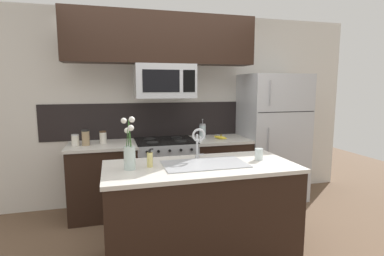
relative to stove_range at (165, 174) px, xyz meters
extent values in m
plane|color=brown|center=(0.00, -0.90, -0.46)|extent=(10.00, 10.00, 0.00)
cube|color=silver|center=(0.30, 0.38, 0.84)|extent=(5.20, 0.10, 2.60)
cube|color=black|center=(0.00, 0.32, 0.69)|extent=(3.13, 0.01, 0.48)
cube|color=black|center=(-0.79, 0.00, -0.02)|extent=(0.81, 0.62, 0.88)
cube|color=beige|center=(-0.79, 0.00, 0.43)|extent=(0.84, 0.65, 0.03)
cube|color=black|center=(0.75, 0.00, -0.02)|extent=(0.75, 0.62, 0.88)
cube|color=beige|center=(0.75, 0.00, 0.43)|extent=(0.78, 0.65, 0.03)
cube|color=#B7BABF|center=(0.00, 0.00, -0.01)|extent=(0.76, 0.62, 0.91)
cube|color=black|center=(0.00, 0.00, 0.45)|extent=(0.76, 0.62, 0.01)
cylinder|color=black|center=(-0.18, -0.14, 0.46)|extent=(0.15, 0.15, 0.01)
cylinder|color=black|center=(0.18, -0.14, 0.46)|extent=(0.15, 0.15, 0.01)
cylinder|color=black|center=(-0.18, 0.14, 0.46)|extent=(0.15, 0.15, 0.01)
cylinder|color=black|center=(0.18, 0.14, 0.46)|extent=(0.15, 0.15, 0.01)
cylinder|color=black|center=(-0.27, -0.32, 0.39)|extent=(0.03, 0.02, 0.03)
cylinder|color=black|center=(-0.14, -0.32, 0.39)|extent=(0.03, 0.02, 0.03)
cylinder|color=black|center=(0.00, -0.32, 0.39)|extent=(0.03, 0.02, 0.03)
cylinder|color=black|center=(0.14, -0.32, 0.39)|extent=(0.03, 0.02, 0.03)
cylinder|color=black|center=(0.27, -0.32, 0.39)|extent=(0.03, 0.02, 0.03)
cube|color=#B7BABF|center=(0.00, -0.02, 1.22)|extent=(0.74, 0.40, 0.42)
cube|color=black|center=(-0.07, -0.22, 1.22)|extent=(0.45, 0.00, 0.27)
cube|color=black|center=(0.27, -0.22, 1.22)|extent=(0.15, 0.00, 0.27)
cube|color=black|center=(-0.03, -0.05, 1.73)|extent=(2.32, 0.34, 0.60)
cube|color=#B7BABF|center=(1.56, 0.02, 0.43)|extent=(0.86, 0.72, 1.78)
cube|color=black|center=(1.56, -0.34, 0.82)|extent=(0.83, 0.00, 0.01)
cylinder|color=#99999E|center=(1.30, -0.36, 1.07)|extent=(0.01, 0.01, 0.32)
cylinder|color=#99999E|center=(1.30, -0.36, 0.29)|extent=(0.01, 0.01, 0.68)
cylinder|color=silver|center=(-1.09, -0.02, 0.51)|extent=(0.09, 0.09, 0.12)
cylinder|color=#B2B2B7|center=(-1.09, -0.02, 0.58)|extent=(0.09, 0.09, 0.01)
cylinder|color=#997F5B|center=(-0.97, -0.03, 0.53)|extent=(0.09, 0.09, 0.17)
cylinder|color=black|center=(-0.97, -0.03, 0.63)|extent=(0.09, 0.09, 0.02)
cylinder|color=silver|center=(-0.77, 0.03, 0.52)|extent=(0.08, 0.08, 0.14)
cylinder|color=#4C331E|center=(-0.77, 0.03, 0.60)|extent=(0.08, 0.08, 0.02)
ellipsoid|color=yellow|center=(0.74, -0.07, 0.47)|extent=(0.16, 0.13, 0.05)
ellipsoid|color=yellow|center=(0.75, -0.05, 0.47)|extent=(0.18, 0.09, 0.07)
ellipsoid|color=yellow|center=(0.75, -0.07, 0.47)|extent=(0.17, 0.04, 0.07)
ellipsoid|color=yellow|center=(0.76, -0.05, 0.47)|extent=(0.18, 0.08, 0.07)
ellipsoid|color=yellow|center=(0.77, -0.07, 0.47)|extent=(0.17, 0.12, 0.06)
cylinder|color=brown|center=(0.75, -0.06, 0.50)|extent=(0.02, 0.02, 0.03)
cylinder|color=silver|center=(0.53, 0.06, 0.54)|extent=(0.09, 0.09, 0.18)
cylinder|color=#A3A3AA|center=(0.53, 0.06, 0.64)|extent=(0.08, 0.08, 0.02)
cylinder|color=#A3A3AA|center=(0.53, 0.06, 0.67)|extent=(0.01, 0.01, 0.05)
sphere|color=#A3A3AA|center=(0.53, 0.06, 0.71)|extent=(0.02, 0.02, 0.02)
cube|color=black|center=(0.11, -1.25, -0.02)|extent=(1.71, 0.77, 0.88)
cube|color=beige|center=(0.11, -1.25, 0.43)|extent=(1.74, 0.80, 0.03)
cube|color=#ADAFB5|center=(0.15, -1.25, 0.45)|extent=(0.76, 0.43, 0.01)
cube|color=#ADAFB5|center=(-0.03, -1.25, 0.37)|extent=(0.30, 0.32, 0.15)
cube|color=#ADAFB5|center=(0.32, -1.25, 0.37)|extent=(0.30, 0.32, 0.15)
cylinder|color=#B7BABF|center=(0.15, -1.00, 0.46)|extent=(0.04, 0.04, 0.02)
cylinder|color=#B7BABF|center=(0.15, -1.00, 0.58)|extent=(0.02, 0.02, 0.22)
torus|color=#B7BABF|center=(0.15, -1.05, 0.69)|extent=(0.13, 0.02, 0.13)
cylinder|color=#B7BABF|center=(0.15, -1.11, 0.66)|extent=(0.02, 0.02, 0.06)
cube|color=#B7BABF|center=(0.18, -1.00, 0.48)|extent=(0.07, 0.01, 0.01)
cylinder|color=#DBCC75|center=(-0.35, -1.20, 0.51)|extent=(0.05, 0.05, 0.13)
cylinder|color=black|center=(-0.35, -1.20, 0.59)|extent=(0.02, 0.02, 0.02)
cube|color=black|center=(-0.33, -1.20, 0.61)|extent=(0.03, 0.01, 0.01)
cylinder|color=silver|center=(0.70, -1.23, 0.50)|extent=(0.08, 0.08, 0.11)
cylinder|color=silver|center=(-0.53, -1.24, 0.55)|extent=(0.10, 0.10, 0.20)
cylinder|color=silver|center=(-0.53, -1.24, 0.48)|extent=(0.09, 0.09, 0.06)
cylinder|color=#386B2D|center=(-0.52, -1.26, 0.66)|extent=(0.02, 0.04, 0.30)
sphere|color=white|center=(-0.51, -1.27, 0.81)|extent=(0.05, 0.05, 0.05)
cylinder|color=#386B2D|center=(-0.55, -1.24, 0.69)|extent=(0.05, 0.01, 0.36)
sphere|color=white|center=(-0.57, -1.24, 0.87)|extent=(0.05, 0.05, 0.05)
cylinder|color=#386B2D|center=(-0.51, -1.25, 0.69)|extent=(0.03, 0.02, 0.37)
sphere|color=white|center=(-0.50, -1.25, 0.88)|extent=(0.05, 0.05, 0.05)
cylinder|color=#386B2D|center=(-0.53, -1.20, 0.64)|extent=(0.02, 0.08, 0.26)
sphere|color=white|center=(-0.54, -1.17, 0.78)|extent=(0.05, 0.05, 0.05)
camera|label=1|loc=(-0.66, -3.79, 1.16)|focal=28.00mm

